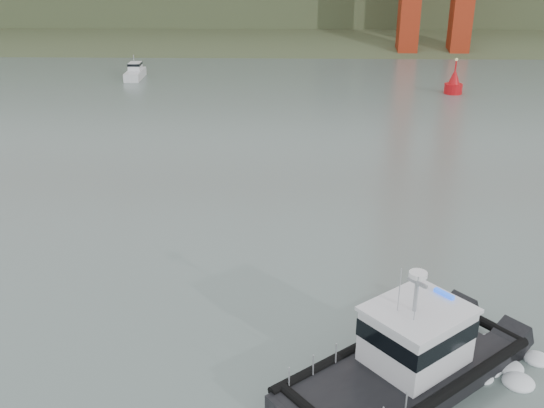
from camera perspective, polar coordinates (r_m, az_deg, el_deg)
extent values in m
plane|color=#566761|center=(27.47, 2.31, -11.25)|extent=(400.00, 400.00, 0.00)
cube|color=#313E23|center=(115.78, 1.84, 15.20)|extent=(500.00, 44.72, 16.25)
cube|color=black|center=(25.06, 10.05, -14.32)|extent=(8.84, 7.54, 1.14)
cube|color=black|center=(23.85, 14.73, -17.03)|extent=(8.84, 7.54, 1.14)
cube|color=black|center=(23.86, 11.64, -15.28)|extent=(9.36, 8.62, 0.24)
cube|color=silver|center=(23.76, 13.42, -12.03)|extent=(4.43, 4.35, 2.18)
cube|color=black|center=(23.54, 13.50, -11.25)|extent=(4.51, 4.43, 0.71)
cube|color=silver|center=(23.13, 13.68, -9.66)|extent=(4.70, 4.62, 0.15)
cylinder|color=#999CA1|center=(22.53, 13.40, -8.25)|extent=(0.15, 0.15, 1.70)
cylinder|color=white|center=(22.14, 13.59, -6.46)|extent=(0.66, 0.66, 0.17)
cube|color=silver|center=(81.63, -12.76, 11.77)|extent=(2.11, 5.70, 1.12)
cube|color=silver|center=(81.91, -12.75, 12.48)|extent=(1.59, 2.31, 1.12)
cube|color=black|center=(81.85, -12.77, 12.73)|extent=(1.64, 2.36, 0.33)
cylinder|color=#999CA1|center=(81.29, -12.88, 13.13)|extent=(0.07, 0.07, 1.12)
cylinder|color=#BA0C11|center=(74.05, 16.67, 10.27)|extent=(2.05, 2.05, 1.37)
cone|color=#BA0C11|center=(73.78, 16.79, 11.31)|extent=(1.60, 1.60, 2.05)
cylinder|color=#BA0C11|center=(73.54, 16.92, 12.35)|extent=(0.18, 0.18, 1.14)
sphere|color=#E5D87F|center=(73.43, 16.98, 12.87)|extent=(0.34, 0.34, 0.34)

